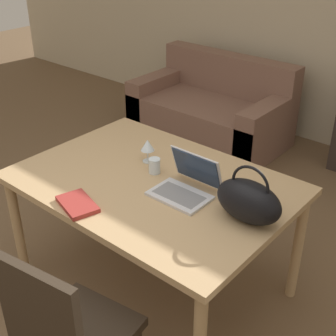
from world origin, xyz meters
name	(u,v)px	position (x,y,z in m)	size (l,w,h in m)	color
dining_table	(153,192)	(-0.03, 0.67, 0.70)	(1.52, 1.08, 0.77)	tan
chair	(66,332)	(0.24, -0.20, 0.52)	(0.50, 0.50, 0.95)	#2D2319
couch	(212,112)	(-1.05, 2.70, 0.28)	(1.53, 0.86, 0.82)	#7F5B4C
laptop	(188,183)	(0.19, 0.70, 0.83)	(0.31, 0.29, 0.21)	silver
drinking_glass	(154,166)	(-0.08, 0.75, 0.82)	(0.07, 0.07, 0.09)	silver
wine_glass	(148,146)	(-0.20, 0.82, 0.88)	(0.08, 0.08, 0.15)	silver
handbag	(249,201)	(0.57, 0.69, 0.88)	(0.34, 0.18, 0.30)	black
book	(77,204)	(-0.15, 0.23, 0.78)	(0.27, 0.21, 0.02)	maroon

